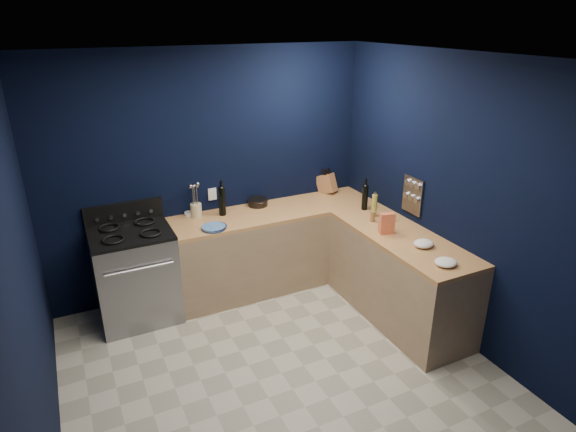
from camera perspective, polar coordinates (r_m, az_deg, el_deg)
floor at (r=4.43m, az=-0.78°, el=-18.02°), size 3.50×3.50×0.02m
ceiling at (r=3.37m, az=-1.02°, el=18.14°), size 3.50×3.50×0.02m
wall_back at (r=5.25m, az=-9.09°, el=4.88°), size 3.50×0.02×2.60m
wall_right at (r=4.68m, az=19.05°, el=1.66°), size 0.02×3.50×2.60m
wall_left at (r=3.45m, az=-28.69°, el=-7.59°), size 0.02×3.50×2.60m
wall_front at (r=2.48m, az=17.60°, el=-18.03°), size 3.50×0.02×2.60m
cab_back at (r=5.49m, az=-1.52°, el=-3.84°), size 2.30×0.63×0.86m
top_back at (r=5.30m, az=-1.57°, el=0.51°), size 2.30×0.63×0.04m
cab_right at (r=5.02m, az=12.86°, el=-7.15°), size 0.63×1.67×0.86m
top_right at (r=4.82m, az=13.31°, el=-2.49°), size 0.63×1.67×0.04m
gas_range at (r=5.10m, az=-17.40°, el=-6.78°), size 0.76×0.66×0.92m
oven_door at (r=4.83m, az=-16.75°, el=-8.57°), size 0.59×0.02×0.42m
cooktop at (r=4.89m, az=-18.04°, el=-1.91°), size 0.76×0.66×0.03m
backguard at (r=5.13m, az=-18.71°, el=0.41°), size 0.76×0.06×0.20m
spice_panel at (r=5.07m, az=14.42°, el=2.37°), size 0.02×0.28×0.38m
wall_outlet at (r=5.30m, az=-8.87°, el=2.55°), size 0.09×0.02×0.13m
plate_stack at (r=4.88m, az=-8.71°, el=-1.34°), size 0.30×0.30×0.03m
ramekin at (r=5.25m, az=-11.53°, el=0.26°), size 0.11×0.11×0.04m
utensil_crock at (r=5.18m, az=-10.72°, el=0.65°), size 0.15×0.15×0.15m
wine_bottle_back at (r=5.16m, az=-7.74°, el=1.69°), size 0.08×0.08×0.30m
lemon_basket at (r=5.42m, az=-3.55°, el=1.64°), size 0.24×0.24×0.08m
knife_block at (r=5.81m, az=4.54°, el=3.82°), size 0.23×0.29×0.27m
wine_bottle_right at (r=5.33m, az=9.01°, el=2.13°), size 0.08×0.08×0.27m
oil_bottle at (r=5.16m, az=10.08°, el=1.20°), size 0.07×0.07×0.24m
spice_jar_near at (r=5.06m, az=9.89°, el=-0.06°), size 0.06×0.06×0.11m
spice_jar_far at (r=5.12m, az=12.10°, el=-0.03°), size 0.06×0.06×0.09m
crouton_bag at (r=4.79m, az=11.51°, el=-0.86°), size 0.15×0.10×0.21m
towel_front at (r=4.62m, az=15.62°, el=-3.13°), size 0.22×0.20×0.07m
towel_end at (r=4.34m, az=18.02°, el=-5.19°), size 0.22×0.20×0.06m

